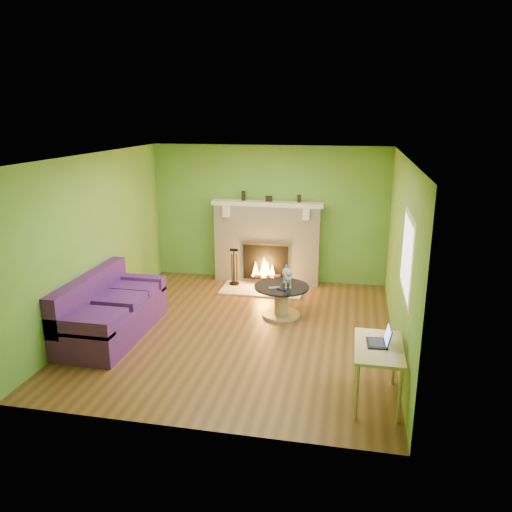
{
  "coord_description": "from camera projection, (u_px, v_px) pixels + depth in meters",
  "views": [
    {
      "loc": [
        1.6,
        -6.77,
        3.16
      ],
      "look_at": [
        0.16,
        0.4,
        1.07
      ],
      "focal_mm": 35.0,
      "sensor_mm": 36.0,
      "label": 1
    }
  ],
  "objects": [
    {
      "name": "floor",
      "position": [
        240.0,
        330.0,
        7.56
      ],
      "size": [
        5.0,
        5.0,
        0.0
      ],
      "primitive_type": "plane",
      "color": "#563418",
      "rests_on": "ground"
    },
    {
      "name": "ceiling",
      "position": [
        239.0,
        156.0,
        6.84
      ],
      "size": [
        5.0,
        5.0,
        0.0
      ],
      "primitive_type": "plane",
      "rotation": [
        3.14,
        0.0,
        0.0
      ],
      "color": "white",
      "rests_on": "wall_back"
    },
    {
      "name": "wall_back",
      "position": [
        269.0,
        214.0,
        9.56
      ],
      "size": [
        5.0,
        0.0,
        5.0
      ],
      "primitive_type": "plane",
      "rotation": [
        1.57,
        0.0,
        0.0
      ],
      "color": "#598A2D",
      "rests_on": "floor"
    },
    {
      "name": "wall_front",
      "position": [
        181.0,
        312.0,
        4.84
      ],
      "size": [
        5.0,
        0.0,
        5.0
      ],
      "primitive_type": "plane",
      "rotation": [
        -1.57,
        0.0,
        0.0
      ],
      "color": "#598A2D",
      "rests_on": "floor"
    },
    {
      "name": "wall_left",
      "position": [
        96.0,
        240.0,
        7.62
      ],
      "size": [
        0.0,
        5.0,
        5.0
      ],
      "primitive_type": "plane",
      "rotation": [
        1.57,
        0.0,
        1.57
      ],
      "color": "#598A2D",
      "rests_on": "floor"
    },
    {
      "name": "wall_right",
      "position": [
        400.0,
        256.0,
        6.78
      ],
      "size": [
        0.0,
        5.0,
        5.0
      ],
      "primitive_type": "plane",
      "rotation": [
        1.57,
        0.0,
        -1.57
      ],
      "color": "#598A2D",
      "rests_on": "floor"
    },
    {
      "name": "window_frame",
      "position": [
        407.0,
        256.0,
        5.86
      ],
      "size": [
        0.0,
        1.2,
        1.2
      ],
      "primitive_type": "plane",
      "rotation": [
        1.57,
        0.0,
        -1.57
      ],
      "color": "silver",
      "rests_on": "wall_right"
    },
    {
      "name": "window_pane",
      "position": [
        407.0,
        256.0,
        5.86
      ],
      "size": [
        0.0,
        1.06,
        1.06
      ],
      "primitive_type": "plane",
      "rotation": [
        1.57,
        0.0,
        -1.57
      ],
      "color": "white",
      "rests_on": "wall_right"
    },
    {
      "name": "fireplace",
      "position": [
        267.0,
        243.0,
        9.53
      ],
      "size": [
        2.1,
        0.46,
        1.58
      ],
      "color": "beige",
      "rests_on": "floor"
    },
    {
      "name": "hearth",
      "position": [
        262.0,
        289.0,
        9.25
      ],
      "size": [
        1.5,
        0.75,
        0.03
      ],
      "primitive_type": "cube",
      "color": "beige",
      "rests_on": "floor"
    },
    {
      "name": "mantel",
      "position": [
        267.0,
        204.0,
        9.3
      ],
      "size": [
        2.1,
        0.28,
        0.08
      ],
      "primitive_type": "cube",
      "color": "silver",
      "rests_on": "fireplace"
    },
    {
      "name": "sofa",
      "position": [
        109.0,
        312.0,
        7.33
      ],
      "size": [
        0.91,
        2.01,
        0.9
      ],
      "color": "#4A1A63",
      "rests_on": "floor"
    },
    {
      "name": "coffee_table",
      "position": [
        281.0,
        298.0,
        8.04
      ],
      "size": [
        0.88,
        0.88,
        0.5
      ],
      "color": "tan",
      "rests_on": "floor"
    },
    {
      "name": "desk",
      "position": [
        378.0,
        353.0,
        5.55
      ],
      "size": [
        0.53,
        0.92,
        0.68
      ],
      "color": "tan",
      "rests_on": "floor"
    },
    {
      "name": "cat",
      "position": [
        287.0,
        276.0,
        7.97
      ],
      "size": [
        0.33,
        0.56,
        0.33
      ],
      "primitive_type": null,
      "rotation": [
        0.0,
        0.0,
        0.27
      ],
      "color": "slate",
      "rests_on": "coffee_table"
    },
    {
      "name": "remote_silver",
      "position": [
        274.0,
        288.0,
        7.88
      ],
      "size": [
        0.17,
        0.11,
        0.02
      ],
      "primitive_type": "cube",
      "rotation": [
        0.0,
        0.0,
        0.42
      ],
      "color": "gray",
      "rests_on": "coffee_table"
    },
    {
      "name": "remote_black",
      "position": [
        281.0,
        289.0,
        7.81
      ],
      "size": [
        0.16,
        0.11,
        0.02
      ],
      "primitive_type": "cube",
      "rotation": [
        0.0,
        0.0,
        -0.48
      ],
      "color": "black",
      "rests_on": "coffee_table"
    },
    {
      "name": "laptop",
      "position": [
        378.0,
        335.0,
        5.55
      ],
      "size": [
        0.27,
        0.31,
        0.22
      ],
      "primitive_type": null,
      "rotation": [
        0.0,
        0.0,
        0.06
      ],
      "color": "black",
      "rests_on": "desk"
    },
    {
      "name": "fire_tools",
      "position": [
        234.0,
        266.0,
        9.4
      ],
      "size": [
        0.19,
        0.19,
        0.7
      ],
      "primitive_type": null,
      "color": "black",
      "rests_on": "hearth"
    },
    {
      "name": "mantel_vase_left",
      "position": [
        244.0,
        196.0,
        9.38
      ],
      "size": [
        0.08,
        0.08,
        0.18
      ],
      "primitive_type": "cylinder",
      "color": "black",
      "rests_on": "mantel"
    },
    {
      "name": "mantel_vase_right",
      "position": [
        299.0,
        199.0,
        9.18
      ],
      "size": [
        0.07,
        0.07,
        0.14
      ],
      "primitive_type": "cylinder",
      "color": "black",
      "rests_on": "mantel"
    },
    {
      "name": "mantel_box",
      "position": [
        269.0,
        199.0,
        9.3
      ],
      "size": [
        0.12,
        0.08,
        0.1
      ],
      "primitive_type": "cube",
      "color": "black",
      "rests_on": "mantel"
    }
  ]
}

